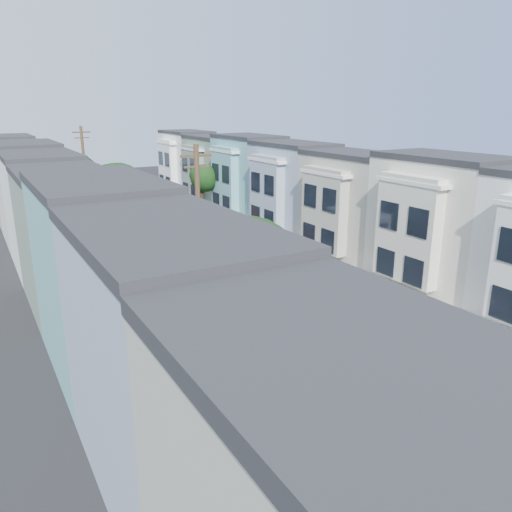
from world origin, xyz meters
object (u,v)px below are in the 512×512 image
(tree_far_r, at_px, (204,179))
(lead_sedan, at_px, (190,227))
(parked_right_a, at_px, (509,356))
(parked_right_c, at_px, (251,240))
(tree_a, at_px, (502,434))
(tree_b, at_px, (246,272))
(tree_d, at_px, (117,195))
(parked_left_d, at_px, (157,266))
(utility_pole_near, at_px, (199,246))
(fedex_truck, at_px, (232,243))
(utility_pole_far, at_px, (86,181))
(parked_right_b, at_px, (405,309))
(tree_c, at_px, (177,244))
(parked_right_d, at_px, (197,215))
(parked_left_c, at_px, (234,328))
(parked_left_b, at_px, (318,397))
(tree_e, at_px, (75,177))

(tree_far_r, relative_size, lead_sedan, 1.35)
(lead_sedan, bearing_deg, tree_far_r, 48.25)
(parked_right_a, height_order, parked_right_c, parked_right_c)
(tree_a, distance_m, parked_right_c, 33.45)
(tree_a, relative_size, tree_b, 0.91)
(tree_d, xyz_separation_m, parked_left_d, (1.40, -4.08, -4.76))
(utility_pole_near, xyz_separation_m, fedex_truck, (7.61, 11.24, -3.51))
(utility_pole_far, xyz_separation_m, parked_left_d, (1.40, -14.90, -4.42))
(parked_left_d, bearing_deg, tree_d, 112.45)
(parked_left_d, xyz_separation_m, parked_right_b, (9.80, -14.61, -0.07))
(tree_far_r, height_order, utility_pole_near, utility_pole_near)
(fedex_truck, height_order, parked_right_c, fedex_truck)
(tree_c, relative_size, parked_left_d, 1.28)
(tree_far_r, height_order, parked_right_b, tree_far_r)
(parked_left_d, xyz_separation_m, parked_right_d, (9.80, 15.06, -0.08))
(tree_d, height_order, fedex_truck, tree_d)
(parked_left_c, bearing_deg, tree_far_r, 71.89)
(tree_c, relative_size, parked_right_d, 1.43)
(tree_c, bearing_deg, parked_left_d, 79.98)
(tree_a, bearing_deg, parked_left_c, 84.93)
(parked_right_b, bearing_deg, parked_right_a, -95.60)
(tree_far_r, bearing_deg, parked_right_c, -97.98)
(fedex_truck, xyz_separation_m, parked_left_b, (-6.21, -19.52, -1.01))
(parked_right_d, bearing_deg, parked_left_d, -123.29)
(tree_e, bearing_deg, parked_right_d, -23.65)
(lead_sedan, bearing_deg, parked_left_d, -131.37)
(fedex_truck, height_order, parked_left_c, fedex_truck)
(tree_e, xyz_separation_m, parked_right_a, (11.20, -41.09, -4.34))
(tree_a, bearing_deg, tree_b, 90.00)
(parked_left_d, relative_size, parked_right_c, 1.30)
(tree_b, xyz_separation_m, parked_right_c, (11.20, 19.32, -4.51))
(parked_left_c, xyz_separation_m, parked_right_b, (9.80, -2.58, -0.01))
(fedex_truck, bearing_deg, lead_sedan, 85.71)
(utility_pole_far, xyz_separation_m, parked_right_d, (11.20, 0.15, -4.50))
(tree_c, relative_size, parked_right_a, 1.79)
(parked_left_d, relative_size, parked_right_a, 1.40)
(tree_far_r, distance_m, fedex_truck, 18.53)
(tree_far_r, xyz_separation_m, utility_pole_near, (-13.19, -28.73, 1.02))
(parked_right_c, relative_size, parked_right_d, 0.86)
(utility_pole_far, relative_size, parked_right_d, 2.13)
(parked_left_c, distance_m, parked_left_d, 12.03)
(tree_a, distance_m, fedex_truck, 29.16)
(fedex_truck, height_order, parked_right_b, fedex_truck)
(parked_left_b, bearing_deg, tree_e, 94.23)
(parked_right_b, distance_m, parked_right_c, 18.02)
(tree_b, relative_size, parked_left_b, 1.96)
(tree_b, relative_size, utility_pole_near, 0.75)
(parked_right_a, distance_m, parked_right_d, 36.19)
(lead_sedan, xyz_separation_m, parked_right_a, (2.71, -31.79, -0.01))
(utility_pole_far, bearing_deg, tree_far_r, 11.69)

